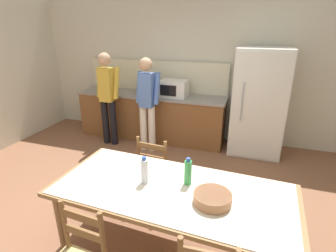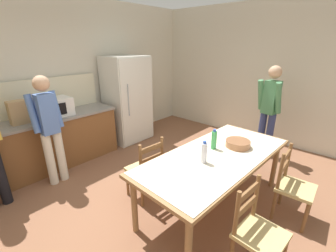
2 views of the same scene
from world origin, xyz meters
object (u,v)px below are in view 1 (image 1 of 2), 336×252
object	(u,v)px
person_at_counter	(147,100)
bottle_off_centre	(188,172)
refrigerator	(259,103)
microwave	(174,88)
dining_table	(172,195)
paper_bag	(146,85)
bottle_near_centre	(144,171)
person_at_sink	(107,95)
chair_side_far_left	(157,168)
serving_bowl	(213,198)

from	to	relation	value
person_at_counter	bottle_off_centre	bearing A→B (deg)	-148.40
refrigerator	microwave	size ratio (longest dim) A/B	3.66
microwave	person_at_counter	world-z (taller)	person_at_counter
dining_table	person_at_counter	size ratio (longest dim) A/B	1.35
paper_bag	bottle_near_centre	distance (m)	2.85
person_at_sink	refrigerator	bearing A→B (deg)	-79.72
dining_table	bottle_off_centre	distance (m)	0.26
bottle_near_centre	chair_side_far_left	distance (m)	0.93
refrigerator	microwave	bearing A→B (deg)	179.29
refrigerator	serving_bowl	bearing A→B (deg)	-97.12
microwave	dining_table	bearing A→B (deg)	-73.25
paper_bag	serving_bowl	world-z (taller)	paper_bag
dining_table	serving_bowl	xyz separation A→B (m)	(0.38, -0.09, 0.12)
dining_table	person_at_sink	bearing A→B (deg)	131.63
bottle_off_centre	microwave	bearing A→B (deg)	109.83
refrigerator	bottle_off_centre	bearing A→B (deg)	-103.55
refrigerator	person_at_sink	world-z (taller)	refrigerator
microwave	bottle_near_centre	distance (m)	2.70
bottle_off_centre	person_at_counter	size ratio (longest dim) A/B	0.16
bottle_near_centre	serving_bowl	bearing A→B (deg)	-9.21
dining_table	serving_bowl	bearing A→B (deg)	-13.67
refrigerator	person_at_sink	distance (m)	2.69
microwave	person_at_counter	distance (m)	0.63
refrigerator	paper_bag	bearing A→B (deg)	179.69
microwave	person_at_counter	xyz separation A→B (m)	(-0.33, -0.52, -0.12)
chair_side_far_left	refrigerator	bearing A→B (deg)	-118.16
microwave	paper_bag	bearing A→B (deg)	-179.20
refrigerator	bottle_off_centre	distance (m)	2.59
serving_bowl	microwave	bearing A→B (deg)	113.26
bottle_off_centre	serving_bowl	size ratio (longest dim) A/B	0.84
refrigerator	bottle_near_centre	world-z (taller)	refrigerator
microwave	serving_bowl	xyz separation A→B (m)	(1.18, -2.75, -0.24)
bottle_off_centre	chair_side_far_left	xyz separation A→B (m)	(-0.58, 0.69, -0.45)
serving_bowl	refrigerator	bearing A→B (deg)	82.88
bottle_off_centre	chair_side_far_left	world-z (taller)	bottle_off_centre
refrigerator	bottle_off_centre	size ratio (longest dim) A/B	6.78
bottle_near_centre	bottle_off_centre	distance (m)	0.41
person_at_counter	bottle_near_centre	bearing A→B (deg)	-158.17
paper_bag	person_at_sink	xyz separation A→B (m)	(-0.57, -0.49, -0.12)
bottle_near_centre	bottle_off_centre	size ratio (longest dim) A/B	1.00
serving_bowl	person_at_sink	world-z (taller)	person_at_sink
dining_table	person_at_sink	size ratio (longest dim) A/B	1.31
person_at_counter	microwave	bearing A→B (deg)	-32.29
bottle_near_centre	chair_side_far_left	xyz separation A→B (m)	(-0.18, 0.80, -0.45)
refrigerator	bottle_off_centre	world-z (taller)	refrigerator
bottle_near_centre	person_at_sink	xyz separation A→B (m)	(-1.64, 2.15, 0.07)
dining_table	serving_bowl	size ratio (longest dim) A/B	7.05
refrigerator	paper_bag	xyz separation A→B (m)	(-2.08, 0.01, 0.17)
microwave	person_at_sink	bearing A→B (deg)	-156.01
bottle_near_centre	person_at_counter	bearing A→B (deg)	111.83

